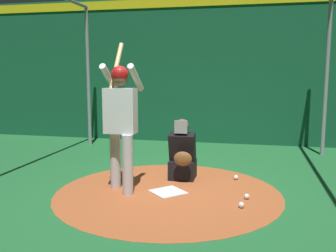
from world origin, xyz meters
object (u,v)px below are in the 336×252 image
Objects in this scene: catcher at (182,156)px; batter at (120,116)px; home_plate at (168,192)px; baseball_1 at (241,205)px; baseball_2 at (247,196)px; baseball_0 at (236,177)px.

batter is at bearing -44.46° from catcher.
home_plate is 0.20× the size of batter.
catcher is 13.05× the size of baseball_1.
baseball_1 and baseball_2 have the same top height.
baseball_1 reaches higher than home_plate.
home_plate is 1.09m from baseball_2.
baseball_1 is at bearing -10.14° from baseball_2.
catcher is at bearing -139.04° from baseball_1.
batter reaches higher than baseball_1.
baseball_1 is at bearing 40.96° from catcher.
catcher reaches higher than home_plate.
catcher is 1.49m from baseball_1.
catcher is (-0.70, 0.08, 0.37)m from home_plate.
baseball_0 is 1.00× the size of baseball_2.
batter is (0.05, -0.67, 1.07)m from home_plate.
batter reaches higher than catcher.
baseball_2 is (0.04, 1.09, 0.03)m from home_plate.
catcher is 13.05× the size of baseball_2.
home_plate is at bearing -6.11° from catcher.
baseball_1 is at bearing 69.16° from home_plate.
batter reaches higher than home_plate.
batter is at bearing -85.52° from home_plate.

